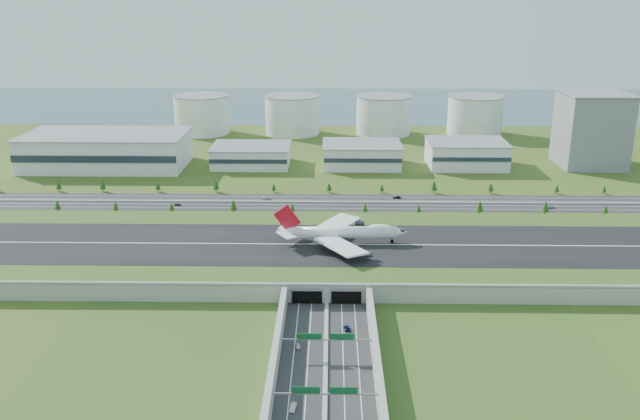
{
  "coord_description": "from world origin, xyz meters",
  "views": [
    {
      "loc": [
        1.7,
        -316.84,
        130.68
      ],
      "look_at": [
        -4.36,
        35.0,
        14.78
      ],
      "focal_mm": 38.0,
      "sensor_mm": 36.0,
      "label": 1
    }
  ],
  "objects_px": {
    "boeing_747": "(342,232)",
    "car_1": "(293,407)",
    "office_tower": "(592,130)",
    "fuel_tank_a": "(202,115)",
    "car_4": "(178,204)",
    "car_5": "(397,197)",
    "car_2": "(347,328)",
    "car_6": "(550,207)",
    "car_0": "(298,346)",
    "car_7": "(265,198)"
  },
  "relations": [
    {
      "from": "fuel_tank_a",
      "to": "car_0",
      "type": "relative_size",
      "value": 11.34
    },
    {
      "from": "car_2",
      "to": "car_6",
      "type": "bearing_deg",
      "value": -140.91
    },
    {
      "from": "fuel_tank_a",
      "to": "car_1",
      "type": "xyz_separation_m",
      "value": [
        109.67,
        -438.18,
        -16.55
      ]
    },
    {
      "from": "car_0",
      "to": "car_4",
      "type": "distance_m",
      "value": 194.8
    },
    {
      "from": "fuel_tank_a",
      "to": "car_5",
      "type": "relative_size",
      "value": 10.02
    },
    {
      "from": "fuel_tank_a",
      "to": "car_2",
      "type": "relative_size",
      "value": 10.36
    },
    {
      "from": "car_0",
      "to": "car_2",
      "type": "height_order",
      "value": "car_0"
    },
    {
      "from": "office_tower",
      "to": "car_5",
      "type": "relative_size",
      "value": 11.03
    },
    {
      "from": "car_6",
      "to": "car_7",
      "type": "relative_size",
      "value": 1.08
    },
    {
      "from": "fuel_tank_a",
      "to": "car_7",
      "type": "bearing_deg",
      "value": -69.23
    },
    {
      "from": "boeing_747",
      "to": "car_7",
      "type": "distance_m",
      "value": 111.26
    },
    {
      "from": "car_2",
      "to": "car_0",
      "type": "bearing_deg",
      "value": 25.7
    },
    {
      "from": "boeing_747",
      "to": "office_tower",
      "type": "bearing_deg",
      "value": 42.74
    },
    {
      "from": "boeing_747",
      "to": "car_6",
      "type": "distance_m",
      "value": 155.78
    },
    {
      "from": "car_6",
      "to": "car_2",
      "type": "bearing_deg",
      "value": 118.38
    },
    {
      "from": "office_tower",
      "to": "car_6",
      "type": "xyz_separation_m",
      "value": [
        -62.1,
        -109.17,
        -26.53
      ]
    },
    {
      "from": "car_4",
      "to": "car_6",
      "type": "xyz_separation_m",
      "value": [
        232.93,
        -1.36,
        0.08
      ]
    },
    {
      "from": "car_1",
      "to": "car_2",
      "type": "xyz_separation_m",
      "value": [
        18.62,
        54.35,
        -0.15
      ]
    },
    {
      "from": "car_4",
      "to": "car_5",
      "type": "bearing_deg",
      "value": -75.98
    },
    {
      "from": "office_tower",
      "to": "car_4",
      "type": "bearing_deg",
      "value": -159.93
    },
    {
      "from": "car_2",
      "to": "car_6",
      "type": "xyz_separation_m",
      "value": [
        129.61,
        159.66,
        0.18
      ]
    },
    {
      "from": "fuel_tank_a",
      "to": "car_0",
      "type": "bearing_deg",
      "value": -74.65
    },
    {
      "from": "car_4",
      "to": "car_6",
      "type": "bearing_deg",
      "value": -83.51
    },
    {
      "from": "boeing_747",
      "to": "car_4",
      "type": "relative_size",
      "value": 14.87
    },
    {
      "from": "car_4",
      "to": "car_5",
      "type": "distance_m",
      "value": 140.67
    },
    {
      "from": "car_2",
      "to": "car_5",
      "type": "distance_m",
      "value": 182.28
    },
    {
      "from": "car_0",
      "to": "car_5",
      "type": "relative_size",
      "value": 0.88
    },
    {
      "from": "car_0",
      "to": "car_7",
      "type": "bearing_deg",
      "value": 87.46
    },
    {
      "from": "boeing_747",
      "to": "car_0",
      "type": "height_order",
      "value": "boeing_747"
    },
    {
      "from": "car_1",
      "to": "car_5",
      "type": "xyz_separation_m",
      "value": [
        54.86,
        232.99,
        -0.0
      ]
    },
    {
      "from": "car_0",
      "to": "car_7",
      "type": "distance_m",
      "value": 192.3
    },
    {
      "from": "fuel_tank_a",
      "to": "car_5",
      "type": "xyz_separation_m",
      "value": [
        164.53,
        -205.19,
        -16.56
      ]
    },
    {
      "from": "car_0",
      "to": "car_2",
      "type": "xyz_separation_m",
      "value": [
        18.93,
        14.55,
        -0.08
      ]
    },
    {
      "from": "fuel_tank_a",
      "to": "car_6",
      "type": "relative_size",
      "value": 8.18
    },
    {
      "from": "office_tower",
      "to": "fuel_tank_a",
      "type": "relative_size",
      "value": 1.1
    },
    {
      "from": "boeing_747",
      "to": "car_1",
      "type": "xyz_separation_m",
      "value": [
        -17.53,
        -130.24,
        -12.97
      ]
    },
    {
      "from": "car_5",
      "to": "car_4",
      "type": "bearing_deg",
      "value": -81.01
    },
    {
      "from": "fuel_tank_a",
      "to": "boeing_747",
      "type": "distance_m",
      "value": 333.2
    },
    {
      "from": "car_4",
      "to": "car_7",
      "type": "xyz_separation_m",
      "value": [
        54.1,
        14.33,
        0.05
      ]
    },
    {
      "from": "office_tower",
      "to": "car_4",
      "type": "distance_m",
      "value": 315.23
    },
    {
      "from": "car_0",
      "to": "car_7",
      "type": "height_order",
      "value": "car_7"
    },
    {
      "from": "car_0",
      "to": "car_1",
      "type": "relative_size",
      "value": 0.88
    },
    {
      "from": "car_0",
      "to": "car_2",
      "type": "relative_size",
      "value": 0.91
    },
    {
      "from": "office_tower",
      "to": "car_1",
      "type": "bearing_deg",
      "value": -123.06
    },
    {
      "from": "car_4",
      "to": "car_7",
      "type": "bearing_deg",
      "value": -68.34
    },
    {
      "from": "car_1",
      "to": "car_6",
      "type": "height_order",
      "value": "car_6"
    },
    {
      "from": "car_5",
      "to": "car_7",
      "type": "bearing_deg",
      "value": -86.0
    },
    {
      "from": "office_tower",
      "to": "car_0",
      "type": "distance_m",
      "value": 354.09
    },
    {
      "from": "car_0",
      "to": "car_7",
      "type": "xyz_separation_m",
      "value": [
        -30.29,
        189.9,
        0.07
      ]
    },
    {
      "from": "car_6",
      "to": "car_4",
      "type": "bearing_deg",
      "value": 67.12
    }
  ]
}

